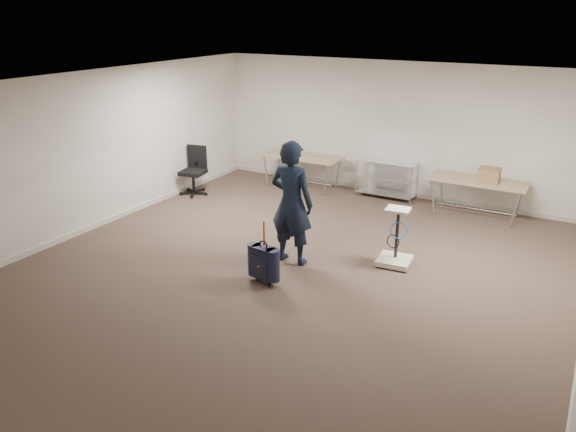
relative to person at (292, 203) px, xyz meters
The scene contains 10 objects.
ground 1.08m from the person, 67.06° to the right, with size 9.00×9.00×0.00m, color #443229.
room_shell 1.36m from the person, 79.83° to the left, with size 8.00×9.00×9.00m.
folding_table_left 3.95m from the person, 116.00° to the left, with size 1.80×0.75×0.73m.
folding_table_right 4.11m from the person, 59.62° to the left, with size 1.80×0.75×0.73m.
wire_shelf 3.83m from the person, 87.37° to the left, with size 1.22×0.47×0.80m.
person is the anchor object (origin of this frame).
suitcase 1.08m from the person, 88.61° to the right, with size 0.38×0.25×0.96m.
office_chair 4.09m from the person, 150.57° to the left, with size 0.62×0.62×1.03m.
equipment_cart 1.78m from the person, 25.49° to the left, with size 0.55×0.55×0.93m.
cardboard_box 4.15m from the person, 56.86° to the left, with size 0.38×0.28×0.28m, color #916643.
Camera 1 is at (3.80, -6.68, 3.79)m, focal length 35.00 mm.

